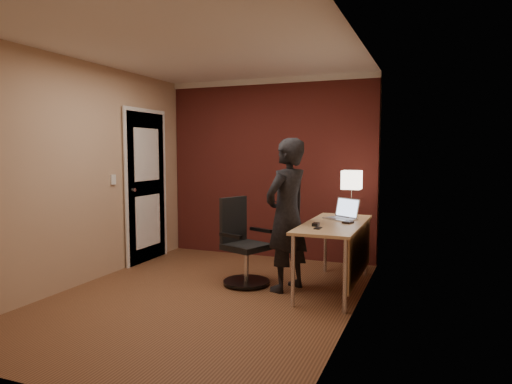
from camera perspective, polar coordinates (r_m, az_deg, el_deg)
room at (r=6.12m, az=-2.03°, el=3.94°), size 4.00×4.00×4.00m
desk at (r=4.98m, az=10.56°, el=-5.31°), size 0.60×1.50×0.73m
desk_lamp at (r=5.55m, az=11.87°, el=1.42°), size 0.22×0.22×0.54m
laptop at (r=5.25m, az=10.87°, el=-2.64°), size 0.42×0.40×0.23m
mouse at (r=4.73m, az=7.48°, el=-4.04°), size 0.06×0.10×0.03m
phone at (r=4.58m, az=7.76°, el=-4.50°), size 0.06×0.12×0.01m
wallet at (r=4.96m, az=11.43°, el=-3.73°), size 0.12×0.13×0.02m
office_chair at (r=5.16m, az=-1.70°, el=-6.89°), size 0.56×0.61×0.95m
person at (r=4.89m, az=3.88°, el=-2.87°), size 0.58×0.70×1.64m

